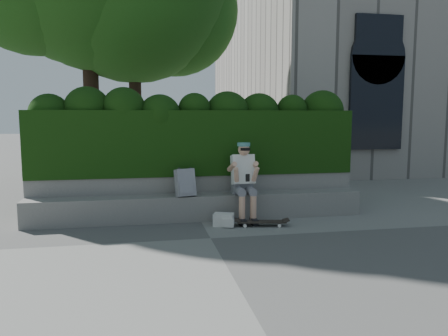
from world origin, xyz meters
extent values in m
plane|color=slate|center=(0.00, 0.00, 0.00)|extent=(80.00, 80.00, 0.00)
cube|color=gray|center=(0.00, 1.25, 0.23)|extent=(6.00, 0.45, 0.45)
cube|color=gray|center=(0.00, 1.73, 0.38)|extent=(6.00, 0.50, 0.75)
cube|color=black|center=(0.00, 1.95, 1.35)|extent=(6.00, 1.00, 1.20)
cylinder|color=black|center=(-1.12, 5.71, 1.54)|extent=(0.33, 0.33, 3.07)
cylinder|color=black|center=(-2.24, 5.56, 1.65)|extent=(0.40, 0.40, 3.30)
cube|color=slate|center=(0.77, 1.20, 0.56)|extent=(0.36, 0.26, 0.22)
cube|color=silver|center=(0.77, 1.13, 0.90)|extent=(0.40, 0.32, 0.55)
sphere|color=tan|center=(0.77, 1.06, 1.26)|extent=(0.21, 0.21, 0.21)
cylinder|color=teal|center=(0.77, 1.08, 1.35)|extent=(0.23, 0.23, 0.06)
cube|color=black|center=(0.77, 0.78, 0.80)|extent=(0.07, 0.02, 0.13)
cylinder|color=tan|center=(0.67, 0.76, 0.24)|extent=(0.11, 0.11, 0.47)
cylinder|color=tan|center=(0.87, 0.76, 0.24)|extent=(0.11, 0.11, 0.47)
cube|color=black|center=(0.67, 0.70, 0.05)|extent=(0.10, 0.26, 0.10)
cube|color=black|center=(0.87, 0.70, 0.05)|extent=(0.10, 0.26, 0.10)
cube|color=black|center=(0.96, 0.56, 0.08)|extent=(0.84, 0.35, 0.02)
cylinder|color=silver|center=(0.67, 0.53, 0.03)|extent=(0.06, 0.04, 0.06)
cylinder|color=silver|center=(0.70, 0.70, 0.03)|extent=(0.06, 0.04, 0.06)
cylinder|color=silver|center=(1.23, 0.42, 0.03)|extent=(0.06, 0.04, 0.06)
cylinder|color=silver|center=(1.26, 0.60, 0.03)|extent=(0.06, 0.04, 0.06)
cube|color=#A3A4A8|center=(-0.26, 1.15, 0.69)|extent=(0.36, 0.26, 0.48)
cube|color=silver|center=(0.33, 0.69, 0.11)|extent=(0.39, 0.33, 0.21)
camera|label=1|loc=(-1.02, -6.38, 1.87)|focal=35.00mm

